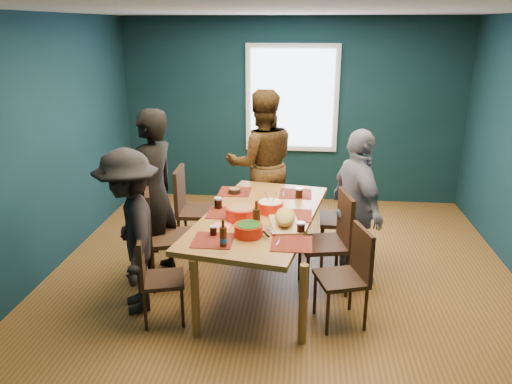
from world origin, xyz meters
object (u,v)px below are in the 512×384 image
(bowl_salad, at_px, (240,213))
(chair_right_far, at_px, (350,212))
(chair_right_mid, at_px, (334,235))
(dining_table, at_px, (259,221))
(bowl_dumpling, at_px, (270,206))
(bowl_herbs, at_px, (248,230))
(chair_left_mid, at_px, (161,230))
(person_far_left, at_px, (152,195))
(person_near_left, at_px, (130,232))
(chair_left_far, at_px, (190,204))
(chair_left_near, at_px, (153,272))
(chair_right_near, at_px, (351,269))
(cutting_board, at_px, (285,218))
(person_right, at_px, (357,209))
(person_back, at_px, (262,164))

(bowl_salad, bearing_deg, chair_right_far, 35.59)
(chair_right_far, distance_m, chair_right_mid, 0.68)
(dining_table, height_order, bowl_dumpling, bowl_dumpling)
(chair_right_mid, relative_size, bowl_herbs, 3.95)
(chair_right_mid, bearing_deg, bowl_dumpling, 162.00)
(chair_right_far, bearing_deg, chair_left_mid, -159.19)
(person_far_left, bearing_deg, bowl_salad, 96.69)
(person_near_left, distance_m, bowl_dumpling, 1.38)
(chair_left_far, height_order, chair_left_near, chair_left_far)
(chair_left_mid, height_order, chair_right_near, chair_left_mid)
(chair_left_mid, xyz_separation_m, person_far_left, (-0.13, 0.22, 0.30))
(chair_right_near, bearing_deg, cutting_board, 133.28)
(chair_left_far, height_order, cutting_board, chair_left_far)
(chair_left_near, relative_size, bowl_salad, 2.88)
(dining_table, xyz_separation_m, bowl_salad, (-0.17, -0.14, 0.14))
(bowl_dumpling, bearing_deg, person_far_left, 176.07)
(bowl_salad, bearing_deg, bowl_herbs, -72.59)
(dining_table, distance_m, chair_left_mid, 1.01)
(person_near_left, bearing_deg, chair_right_far, 96.59)
(person_far_left, xyz_separation_m, cutting_board, (1.40, -0.41, -0.05))
(chair_right_far, height_order, bowl_salad, chair_right_far)
(dining_table, xyz_separation_m, chair_left_near, (-0.88, -0.74, -0.23))
(chair_left_far, height_order, person_near_left, person_near_left)
(chair_left_mid, height_order, cutting_board, chair_left_mid)
(person_right, distance_m, person_near_left, 2.23)
(chair_left_far, relative_size, bowl_dumpling, 3.89)
(bowl_dumpling, bearing_deg, person_right, 7.34)
(dining_table, bearing_deg, bowl_dumpling, 51.42)
(dining_table, bearing_deg, bowl_herbs, -84.49)
(person_far_left, relative_size, cutting_board, 2.72)
(person_far_left, xyz_separation_m, bowl_salad, (0.96, -0.31, -0.05))
(bowl_herbs, bearing_deg, chair_left_near, -166.38)
(bowl_dumpling, height_order, cutting_board, bowl_dumpling)
(bowl_salad, distance_m, cutting_board, 0.45)
(chair_right_near, xyz_separation_m, bowl_salad, (-1.04, 0.44, 0.32))
(person_far_left, distance_m, cutting_board, 1.46)
(chair_right_far, height_order, cutting_board, chair_right_far)
(chair_left_far, distance_m, chair_left_near, 1.50)
(person_right, bearing_deg, chair_left_mid, 76.09)
(chair_right_near, bearing_deg, person_back, 98.87)
(bowl_salad, relative_size, bowl_dumpling, 1.11)
(chair_left_near, relative_size, person_near_left, 0.54)
(chair_left_near, relative_size, chair_right_far, 0.81)
(person_far_left, bearing_deg, bowl_dumpling, 110.70)
(bowl_dumpling, bearing_deg, chair_right_far, 34.06)
(chair_left_mid, distance_m, chair_right_mid, 1.74)
(chair_right_near, height_order, person_near_left, person_near_left)
(person_far_left, bearing_deg, chair_left_mid, 55.92)
(dining_table, bearing_deg, person_far_left, -178.10)
(dining_table, bearing_deg, person_back, 104.78)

